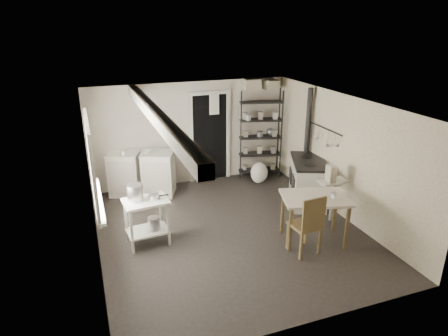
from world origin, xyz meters
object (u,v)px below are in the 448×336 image
object	(u,v)px
chair	(305,225)
prep_table	(147,223)
stockpot	(135,193)
work_table	(314,221)
flour_sack	(259,173)
base_cabinets	(142,174)
shelf_rack	(260,137)
stove	(308,182)

from	to	relation	value
chair	prep_table	bearing A→B (deg)	149.07
stockpot	chair	size ratio (longest dim) A/B	0.27
work_table	chair	size ratio (longest dim) A/B	1.05
chair	flour_sack	bearing A→B (deg)	73.65
base_cabinets	work_table	size ratio (longest dim) A/B	1.32
work_table	stockpot	bearing A→B (deg)	162.00
prep_table	chair	distance (m)	2.58
base_cabinets	shelf_rack	world-z (taller)	shelf_rack
work_table	stove	bearing A→B (deg)	62.51
stove	work_table	bearing A→B (deg)	-94.26
shelf_rack	chair	xyz separation A→B (m)	(-0.75, -3.34, -0.46)
stockpot	base_cabinets	size ratio (longest dim) A/B	0.20
stove	prep_table	bearing A→B (deg)	-148.22
stockpot	work_table	world-z (taller)	stockpot
shelf_rack	flour_sack	world-z (taller)	shelf_rack
base_cabinets	stove	distance (m)	3.50
shelf_rack	flour_sack	size ratio (longest dim) A/B	4.26
stove	flour_sack	distance (m)	1.39
stockpot	flour_sack	world-z (taller)	stockpot
stove	work_table	distance (m)	1.53
prep_table	flour_sack	world-z (taller)	prep_table
prep_table	stove	xyz separation A→B (m)	(3.37, 0.51, 0.04)
shelf_rack	work_table	size ratio (longest dim) A/B	1.91
stove	chair	xyz separation A→B (m)	(-1.03, -1.60, 0.04)
stockpot	stove	distance (m)	3.58
flour_sack	work_table	bearing A→B (deg)	-94.67
stove	base_cabinets	bearing A→B (deg)	175.82
flour_sack	chair	bearing A→B (deg)	-100.67
stove	stockpot	bearing A→B (deg)	-149.54
base_cabinets	prep_table	bearing A→B (deg)	-74.98
shelf_rack	stove	size ratio (longest dim) A/B	1.78
base_cabinets	work_table	xyz separation A→B (m)	(2.40, -2.97, -0.08)
shelf_rack	stove	bearing A→B (deg)	-64.51
prep_table	shelf_rack	xyz separation A→B (m)	(3.08, 2.24, 0.55)
shelf_rack	stove	xyz separation A→B (m)	(0.29, -1.74, -0.51)
prep_table	chair	bearing A→B (deg)	-25.24
shelf_rack	work_table	xyz separation A→B (m)	(-0.42, -3.09, -0.57)
prep_table	stove	bearing A→B (deg)	8.55
work_table	flour_sack	size ratio (longest dim) A/B	2.23
work_table	prep_table	bearing A→B (deg)	162.24
prep_table	chair	xyz separation A→B (m)	(2.33, -1.10, 0.08)
prep_table	chair	world-z (taller)	chair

